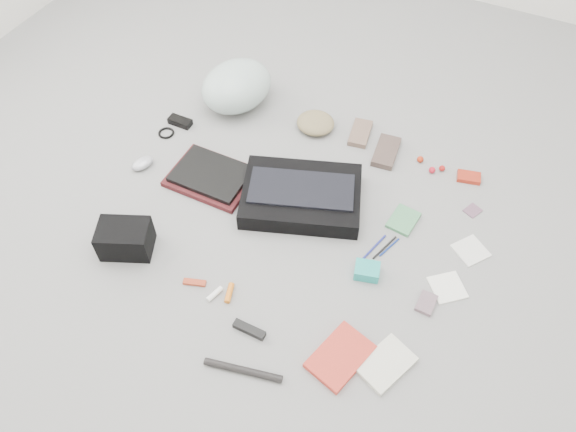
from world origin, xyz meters
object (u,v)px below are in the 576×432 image
at_px(book_red, 340,356).
at_px(laptop, 211,174).
at_px(accordion_wallet, 367,271).
at_px(messenger_bag, 301,196).
at_px(camera_bag, 125,239).
at_px(bike_helmet, 237,86).

bearing_deg(book_red, laptop, 164.10).
xyz_separation_m(laptop, book_red, (0.83, -0.52, -0.02)).
xyz_separation_m(laptop, accordion_wallet, (0.79, -0.16, -0.01)).
distance_m(messenger_bag, camera_bag, 0.73).
bearing_deg(book_red, camera_bag, -167.29).
relative_size(camera_bag, accordion_wallet, 2.11).
xyz_separation_m(laptop, bike_helmet, (-0.14, 0.49, 0.07)).
xyz_separation_m(bike_helmet, accordion_wallet, (0.93, -0.65, -0.09)).
height_order(laptop, camera_bag, camera_bag).
height_order(camera_bag, accordion_wallet, camera_bag).
distance_m(bike_helmet, accordion_wallet, 1.14).
distance_m(bike_helmet, camera_bag, 0.95).
distance_m(camera_bag, book_red, 0.94).
relative_size(messenger_bag, book_red, 2.18).
height_order(laptop, book_red, laptop).
bearing_deg(book_red, bike_helmet, 150.11).
relative_size(laptop, camera_bag, 1.58).
distance_m(messenger_bag, accordion_wallet, 0.44).
distance_m(messenger_bag, book_red, 0.71).
xyz_separation_m(bike_helmet, camera_bag, (0.03, -0.95, -0.05)).
bearing_deg(bike_helmet, messenger_bag, -19.93).
distance_m(laptop, bike_helmet, 0.51).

